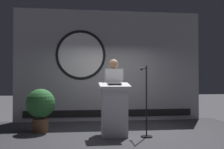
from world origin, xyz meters
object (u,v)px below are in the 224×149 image
microphone_stand (146,111)px  potted_plant (41,106)px  podium (114,110)px  speaker_person (114,95)px

microphone_stand → potted_plant: size_ratio=1.51×
podium → microphone_stand: 0.66m
microphone_stand → potted_plant: bearing=161.2°
podium → speaker_person: bearing=84.3°
podium → microphone_stand: size_ratio=0.77×
microphone_stand → speaker_person: bearing=136.4°
podium → speaker_person: size_ratio=0.69×
speaker_person → podium: bearing=-95.7°
podium → potted_plant: 1.74m
speaker_person → microphone_stand: bearing=-43.6°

